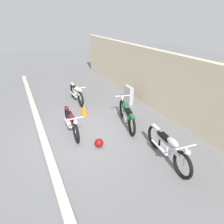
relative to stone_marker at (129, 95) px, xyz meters
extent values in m
plane|color=slate|center=(1.83, -2.94, -0.43)|extent=(40.00, 40.00, 0.00)
cube|color=beige|center=(1.83, 0.84, 0.90)|extent=(18.00, 0.30, 2.66)
cube|color=#B7B2A8|center=(1.83, -4.38, -0.37)|extent=(18.00, 0.24, 0.12)
cube|color=#9E9EA3|center=(0.00, 0.00, 0.00)|extent=(0.61, 0.22, 0.87)
sphere|color=maroon|center=(2.75, -2.76, -0.29)|extent=(0.30, 0.30, 0.30)
cone|color=orange|center=(0.30, -2.43, -0.16)|extent=(0.32, 0.32, 0.55)
torus|color=black|center=(1.20, -1.02, -0.04)|extent=(0.78, 0.30, 0.78)
torus|color=black|center=(2.60, -1.40, -0.04)|extent=(0.78, 0.30, 0.78)
cube|color=silver|center=(1.95, -1.22, -0.02)|extent=(0.39, 0.30, 0.30)
cube|color=#145128|center=(1.90, -1.21, 0.15)|extent=(1.09, 0.40, 0.13)
ellipsoid|color=#145128|center=(1.71, -1.16, 0.34)|extent=(0.51, 0.33, 0.21)
cube|color=black|center=(2.08, -1.26, 0.29)|extent=(0.47, 0.30, 0.09)
cube|color=#145128|center=(2.60, -1.40, 0.32)|extent=(0.37, 0.22, 0.06)
cylinder|color=silver|center=(1.20, -1.02, 0.25)|extent=(0.06, 0.06, 0.59)
cylinder|color=silver|center=(1.20, -1.02, 0.55)|extent=(0.20, 0.61, 0.04)
sphere|color=silver|center=(1.12, -0.99, 0.44)|extent=(0.15, 0.15, 0.15)
cylinder|color=silver|center=(2.19, -1.16, -0.10)|extent=(0.74, 0.26, 0.06)
torus|color=black|center=(4.99, -1.27, -0.04)|extent=(0.79, 0.18, 0.78)
torus|color=black|center=(3.55, -1.11, -0.04)|extent=(0.79, 0.18, 0.78)
cube|color=silver|center=(4.22, -1.18, -0.02)|extent=(0.36, 0.25, 0.30)
cube|color=#ADADB2|center=(4.27, -1.19, 0.15)|extent=(1.10, 0.23, 0.13)
ellipsoid|color=#ADADB2|center=(4.46, -1.21, 0.34)|extent=(0.49, 0.27, 0.21)
cube|color=black|center=(4.08, -1.17, 0.29)|extent=(0.45, 0.24, 0.09)
cube|color=#ADADB2|center=(3.55, -1.11, 0.32)|extent=(0.35, 0.17, 0.06)
cylinder|color=silver|center=(4.99, -1.27, 0.25)|extent=(0.06, 0.06, 0.59)
cylinder|color=silver|center=(4.99, -1.27, 0.54)|extent=(0.11, 0.62, 0.04)
sphere|color=silver|center=(5.07, -1.28, 0.44)|extent=(0.15, 0.15, 0.15)
cylinder|color=silver|center=(3.99, -1.29, -0.10)|extent=(0.75, 0.15, 0.06)
torus|color=black|center=(-0.64, -2.27, -0.06)|extent=(0.75, 0.10, 0.75)
torus|color=black|center=(-2.03, -2.26, -0.06)|extent=(0.75, 0.10, 0.75)
cube|color=silver|center=(-1.39, -2.27, -0.04)|extent=(0.33, 0.21, 0.29)
cube|color=beige|center=(-1.34, -2.27, 0.13)|extent=(1.06, 0.11, 0.12)
ellipsoid|color=beige|center=(-1.15, -2.27, 0.31)|extent=(0.45, 0.21, 0.21)
cube|color=black|center=(-1.52, -2.27, 0.26)|extent=(0.41, 0.19, 0.08)
cube|color=beige|center=(-2.03, -2.26, 0.29)|extent=(0.33, 0.13, 0.06)
cylinder|color=silver|center=(-0.64, -2.27, 0.22)|extent=(0.06, 0.06, 0.57)
cylinder|color=silver|center=(-0.64, -2.27, 0.51)|extent=(0.04, 0.60, 0.04)
sphere|color=silver|center=(-0.56, -2.28, 0.40)|extent=(0.14, 0.14, 0.14)
cylinder|color=silver|center=(-1.59, -2.39, -0.11)|extent=(0.72, 0.07, 0.06)
torus|color=black|center=(2.14, -3.35, -0.07)|extent=(0.74, 0.12, 0.74)
torus|color=black|center=(0.78, -3.29, -0.07)|extent=(0.74, 0.12, 0.74)
cube|color=silver|center=(1.41, -3.32, -0.05)|extent=(0.33, 0.22, 0.28)
cube|color=#590F14|center=(1.46, -3.32, 0.11)|extent=(1.04, 0.15, 0.12)
ellipsoid|color=#590F14|center=(1.64, -3.33, 0.30)|extent=(0.45, 0.22, 0.20)
cube|color=black|center=(1.28, -3.31, 0.25)|extent=(0.41, 0.20, 0.08)
cube|color=#590F14|center=(0.78, -3.29, 0.28)|extent=(0.33, 0.14, 0.06)
cylinder|color=silver|center=(2.14, -3.35, 0.21)|extent=(0.06, 0.06, 0.55)
cylinder|color=silver|center=(2.14, -3.35, 0.49)|extent=(0.06, 0.59, 0.04)
sphere|color=silver|center=(2.22, -3.35, 0.39)|extent=(0.14, 0.14, 0.14)
cylinder|color=silver|center=(1.20, -3.43, -0.12)|extent=(0.71, 0.09, 0.06)
camera|label=1|loc=(7.81, -4.77, 3.56)|focal=31.51mm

